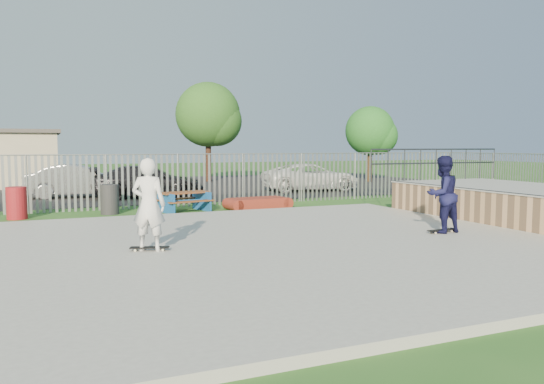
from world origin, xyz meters
name	(u,v)px	position (x,y,z in m)	size (l,w,h in m)	color
ground	(228,253)	(0.00, 0.00, 0.00)	(120.00, 120.00, 0.00)	#27591E
concrete_slab	(228,249)	(0.00, 0.00, 0.07)	(15.00, 12.00, 0.15)	#969691
quarter_pipe	(515,204)	(9.50, 1.04, 0.56)	(5.50, 7.05, 2.19)	tan
fence	(211,189)	(1.00, 4.59, 1.00)	(26.04, 16.02, 2.00)	gray
picnic_table	(184,202)	(0.85, 7.45, 0.36)	(1.95, 1.73, 0.71)	brown
funbox	(258,203)	(3.54, 7.22, 0.20)	(2.13, 1.21, 0.41)	maroon
trash_bin_red	(17,203)	(-4.47, 7.66, 0.51)	(0.61, 0.61, 1.02)	maroon
trash_bin_grey	(110,199)	(-1.63, 7.78, 0.51)	(0.61, 0.61, 1.01)	#27282A
parking_lot	(119,188)	(0.00, 19.00, 0.01)	(40.00, 18.00, 0.02)	black
car_silver	(79,181)	(-2.28, 14.18, 0.76)	(1.56, 4.49, 1.48)	#AEAEB3
car_dark	(148,182)	(0.56, 12.87, 0.73)	(1.99, 4.89, 1.42)	black
car_white	(311,177)	(8.87, 13.33, 0.71)	(2.30, 4.98, 1.38)	white
tree_mid	(208,115)	(6.05, 22.31, 4.29)	(4.13, 4.13, 6.37)	#3A2217
tree_right	(370,131)	(15.50, 18.04, 3.24)	(3.13, 3.13, 4.82)	#422F1A
skateboard_a	(441,231)	(5.47, -0.39, 0.19)	(0.82, 0.28, 0.08)	black
skateboard_b	(150,249)	(-1.65, 0.16, 0.19)	(0.82, 0.45, 0.08)	black
skater_navy	(442,194)	(5.47, -0.39, 1.11)	(0.93, 0.73, 1.92)	#121238
skater_white	(149,205)	(-1.65, 0.16, 1.11)	(0.70, 0.46, 1.92)	white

